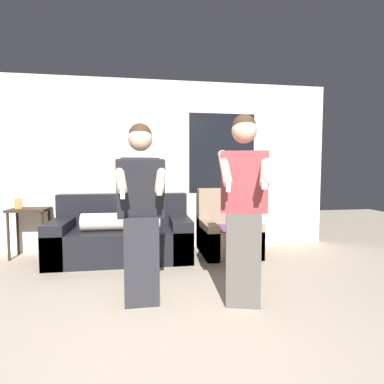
{
  "coord_description": "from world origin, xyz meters",
  "views": [
    {
      "loc": [
        -0.19,
        -1.7,
        1.27
      ],
      "look_at": [
        0.23,
        1.05,
        1.07
      ],
      "focal_mm": 28.0,
      "sensor_mm": 36.0,
      "label": 1
    }
  ],
  "objects_px": {
    "couch": "(123,236)",
    "side_table": "(29,217)",
    "person_right": "(243,208)",
    "armchair": "(227,233)",
    "person_left": "(141,214)"
  },
  "relations": [
    {
      "from": "person_left",
      "to": "person_right",
      "type": "xyz_separation_m",
      "value": [
        0.94,
        -0.15,
        0.06
      ]
    },
    {
      "from": "armchair",
      "to": "person_left",
      "type": "distance_m",
      "value": 2.11
    },
    {
      "from": "side_table",
      "to": "person_left",
      "type": "bearing_deg",
      "value": -47.86
    },
    {
      "from": "couch",
      "to": "side_table",
      "type": "distance_m",
      "value": 1.4
    },
    {
      "from": "armchair",
      "to": "person_left",
      "type": "relative_size",
      "value": 0.58
    },
    {
      "from": "couch",
      "to": "person_right",
      "type": "xyz_separation_m",
      "value": [
        1.24,
        -1.71,
        0.6
      ]
    },
    {
      "from": "side_table",
      "to": "person_right",
      "type": "distance_m",
      "value": 3.27
    },
    {
      "from": "side_table",
      "to": "person_right",
      "type": "xyz_separation_m",
      "value": [
        2.59,
        -1.97,
        0.33
      ]
    },
    {
      "from": "side_table",
      "to": "person_left",
      "type": "xyz_separation_m",
      "value": [
        1.65,
        -1.82,
        0.28
      ]
    },
    {
      "from": "armchair",
      "to": "person_left",
      "type": "xyz_separation_m",
      "value": [
        -1.28,
        -1.58,
        0.56
      ]
    },
    {
      "from": "person_left",
      "to": "armchair",
      "type": "bearing_deg",
      "value": 51.15
    },
    {
      "from": "person_right",
      "to": "armchair",
      "type": "bearing_deg",
      "value": 79.15
    },
    {
      "from": "couch",
      "to": "person_right",
      "type": "height_order",
      "value": "person_right"
    },
    {
      "from": "side_table",
      "to": "person_left",
      "type": "relative_size",
      "value": 0.51
    },
    {
      "from": "couch",
      "to": "person_left",
      "type": "distance_m",
      "value": 1.68
    }
  ]
}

